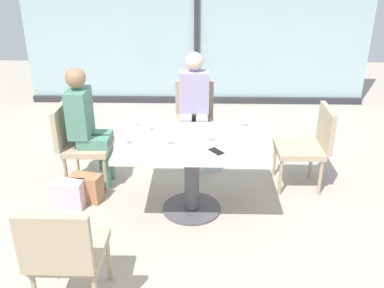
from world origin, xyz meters
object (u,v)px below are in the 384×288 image
object	(u,v)px
person_near_window	(194,102)
wine_glass_0	(124,131)
cell_phone_on_table	(216,151)
handbag_0	(86,188)
handbag_1	(205,159)
person_far_left	(86,122)
chair_near_window	(194,115)
dining_table_main	(192,158)
chair_far_left	(78,140)
wine_glass_1	(209,128)
chair_far_right	(309,142)
wine_glass_4	(148,118)
wine_glass_2	(244,114)
chair_front_left	(65,251)
handbag_2	(68,194)
coffee_cup	(133,122)
wine_glass_3	(166,132)

from	to	relation	value
person_near_window	wine_glass_0	distance (m)	1.40
wine_glass_0	cell_phone_on_table	world-z (taller)	wine_glass_0
handbag_0	handbag_1	world-z (taller)	same
person_far_left	handbag_0	bearing A→B (deg)	-85.29
chair_near_window	person_near_window	size ratio (longest dim) A/B	0.69
dining_table_main	chair_near_window	world-z (taller)	chair_near_window
chair_far_left	person_far_left	world-z (taller)	person_far_left
chair_near_window	chair_far_left	bearing A→B (deg)	-147.18
person_far_left	wine_glass_1	xyz separation A→B (m)	(1.23, -0.53, 0.16)
chair_far_right	person_far_left	world-z (taller)	person_far_left
person_far_left	cell_phone_on_table	bearing A→B (deg)	-29.37
dining_table_main	person_far_left	xyz separation A→B (m)	(-1.08, 0.50, 0.15)
wine_glass_0	wine_glass_4	bearing A→B (deg)	62.28
person_near_window	wine_glass_2	world-z (taller)	person_near_window
cell_phone_on_table	handbag_0	bearing A→B (deg)	127.22
dining_table_main	cell_phone_on_table	world-z (taller)	cell_phone_on_table
chair_near_window	person_near_window	bearing A→B (deg)	-90.00
chair_far_left	person_near_window	bearing A→B (deg)	28.94
chair_front_left	handbag_2	distance (m)	1.40
person_far_left	wine_glass_1	world-z (taller)	person_far_left
handbag_0	handbag_1	size ratio (longest dim) A/B	1.00
coffee_cup	chair_far_left	bearing A→B (deg)	163.50
person_far_left	wine_glass_2	size ratio (longest dim) A/B	6.81
wine_glass_1	coffee_cup	xyz separation A→B (m)	(-0.72, 0.34, -0.09)
dining_table_main	wine_glass_0	bearing A→B (deg)	-169.80
chair_far_left	chair_front_left	world-z (taller)	same
person_far_left	wine_glass_0	xyz separation A→B (m)	(0.50, -0.60, 0.16)
coffee_cup	cell_phone_on_table	distance (m)	0.96
wine_glass_0	wine_glass_1	bearing A→B (deg)	6.15
wine_glass_0	coffee_cup	xyz separation A→B (m)	(0.01, 0.42, -0.09)
chair_far_left	person_near_window	distance (m)	1.37
chair_near_window	person_near_window	world-z (taller)	person_near_window
chair_front_left	cell_phone_on_table	world-z (taller)	chair_front_left
coffee_cup	cell_phone_on_table	size ratio (longest dim) A/B	0.62
chair_far_left	wine_glass_2	bearing A→B (deg)	-5.95
dining_table_main	chair_front_left	xyz separation A→B (m)	(-0.80, -1.27, -0.06)
chair_near_window	wine_glass_2	xyz separation A→B (m)	(0.49, -0.94, 0.37)
coffee_cup	wine_glass_2	bearing A→B (deg)	0.44
wine_glass_4	handbag_0	size ratio (longest dim) A/B	0.62
handbag_0	cell_phone_on_table	bearing A→B (deg)	-2.87
wine_glass_3	wine_glass_4	distance (m)	0.38
chair_front_left	handbag_0	distance (m)	1.48
wine_glass_2	handbag_1	bearing A→B (deg)	125.83
wine_glass_4	wine_glass_2	bearing A→B (deg)	7.44
handbag_2	coffee_cup	bearing A→B (deg)	30.47
wine_glass_2	handbag_0	world-z (taller)	wine_glass_2
dining_table_main	handbag_1	xyz separation A→B (m)	(0.14, 0.81, -0.41)
wine_glass_4	wine_glass_3	bearing A→B (deg)	-58.12
chair_front_left	person_near_window	xyz separation A→B (m)	(0.80, 2.42, 0.20)
chair_near_window	wine_glass_4	bearing A→B (deg)	-111.45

